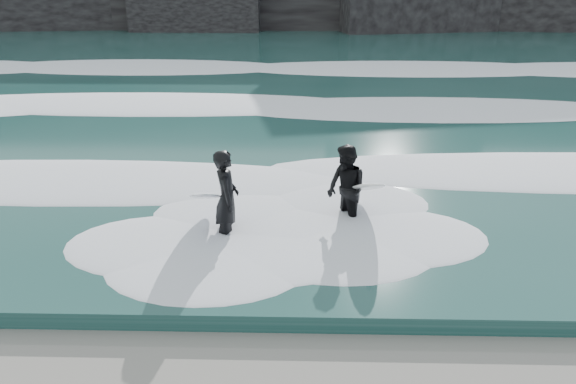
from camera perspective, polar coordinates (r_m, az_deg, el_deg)
sea at (r=33.40m, az=0.88°, el=13.50°), size 90.00×52.00×0.30m
foam_near at (r=13.86m, az=-0.00°, el=2.04°), size 60.00×3.20×0.20m
foam_mid at (r=20.57m, az=0.49°, el=8.81°), size 60.00×4.00×0.24m
foam_far at (r=29.40m, az=0.80°, el=12.91°), size 60.00×4.80×0.30m
surfer_left at (r=10.85m, az=-6.58°, el=-0.66°), size 1.00×2.01×1.96m
surfer_right at (r=11.43m, az=6.17°, el=0.26°), size 1.29×2.13×1.85m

